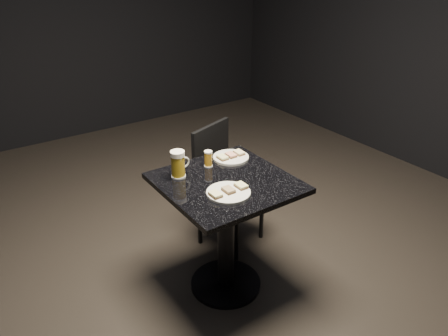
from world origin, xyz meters
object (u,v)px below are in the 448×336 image
at_px(beer_tumbler, 208,159).
at_px(chair, 224,177).
at_px(plate_large, 228,193).
at_px(table, 226,217).
at_px(plate_small, 231,157).
at_px(beer_mug, 178,164).

relative_size(beer_tumbler, chair, 0.11).
bearing_deg(plate_large, chair, 57.72).
relative_size(table, chair, 0.88).
distance_m(plate_small, beer_tumbler, 0.18).
relative_size(plate_small, chair, 0.26).
relative_size(plate_large, plate_small, 1.06).
height_order(plate_large, beer_mug, beer_mug).
xyz_separation_m(plate_small, beer_tumbler, (-0.17, -0.01, 0.04)).
bearing_deg(plate_large, plate_small, 53.11).
bearing_deg(plate_small, beer_tumbler, -176.01).
height_order(table, chair, chair).
distance_m(plate_large, plate_small, 0.43).
bearing_deg(plate_large, beer_mug, 110.63).
height_order(plate_large, beer_tumbler, beer_tumbler).
bearing_deg(beer_tumbler, plate_small, 3.99).
distance_m(plate_small, beer_mug, 0.39).
distance_m(table, beer_tumbler, 0.36).
height_order(plate_large, plate_small, same).
bearing_deg(chair, plate_large, -122.28).
distance_m(beer_mug, chair, 0.63).
height_order(plate_small, table, plate_small).
bearing_deg(plate_small, plate_large, -126.89).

